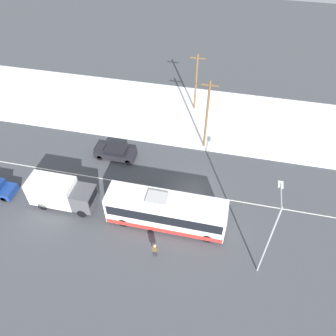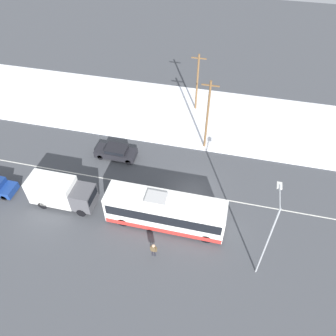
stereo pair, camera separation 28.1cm
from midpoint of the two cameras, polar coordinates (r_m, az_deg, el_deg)
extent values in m
plane|color=#424449|center=(32.93, 4.08, -4.51)|extent=(120.00, 120.00, 0.00)
cube|color=white|center=(42.47, 7.06, 8.73)|extent=(80.00, 12.66, 0.12)
cube|color=silver|center=(32.92, 4.08, -4.51)|extent=(60.00, 0.12, 0.00)
cube|color=white|center=(29.27, -0.62, -7.51)|extent=(10.66, 2.55, 2.98)
cube|color=black|center=(28.99, -0.63, -7.08)|extent=(10.23, 2.57, 1.13)
cube|color=red|center=(30.25, -0.61, -8.92)|extent=(10.55, 2.57, 0.54)
cube|color=#B2B2B2|center=(28.14, -2.24, -5.24)|extent=(1.80, 1.40, 0.24)
cylinder|color=black|center=(29.36, 6.54, -12.01)|extent=(1.00, 0.28, 1.00)
cylinder|color=black|center=(30.67, 7.13, -8.51)|extent=(1.00, 0.28, 1.00)
cylinder|color=black|center=(30.40, -8.05, -9.33)|extent=(1.00, 0.28, 1.00)
cylinder|color=black|center=(31.67, -6.76, -6.09)|extent=(1.00, 0.28, 1.00)
cube|color=silver|center=(32.69, -19.66, -3.73)|extent=(4.29, 2.30, 2.54)
cube|color=#4C4C51|center=(31.58, -14.64, -5.08)|extent=(1.90, 2.18, 1.98)
cube|color=black|center=(30.94, -13.20, -4.94)|extent=(0.06, 1.95, 0.87)
cylinder|color=black|center=(31.83, -15.01, -7.65)|extent=(0.90, 0.26, 0.90)
cylinder|color=black|center=(32.92, -13.63, -4.92)|extent=(0.90, 0.26, 0.90)
cylinder|color=black|center=(33.52, -21.17, -6.21)|extent=(0.90, 0.26, 0.90)
cylinder|color=black|center=(34.56, -19.64, -3.68)|extent=(0.90, 0.26, 0.90)
cube|color=black|center=(36.66, -9.35, 2.56)|extent=(4.53, 1.80, 0.71)
cube|color=black|center=(36.24, -9.28, 3.21)|extent=(2.36, 1.66, 0.46)
cube|color=black|center=(36.23, -9.28, 3.22)|extent=(2.17, 1.69, 0.36)
cylinder|color=black|center=(36.84, -11.99, 1.79)|extent=(0.64, 0.22, 0.64)
cylinder|color=black|center=(37.88, -11.13, 3.39)|extent=(0.64, 0.22, 0.64)
cylinder|color=black|center=(35.81, -7.21, 1.04)|extent=(0.64, 0.22, 0.64)
cylinder|color=black|center=(36.88, -6.47, 2.71)|extent=(0.64, 0.22, 0.64)
cylinder|color=black|center=(35.84, -26.88, -4.84)|extent=(0.64, 0.22, 0.64)
cylinder|color=black|center=(36.59, -25.63, -3.03)|extent=(0.64, 0.22, 0.64)
cylinder|color=#23232D|center=(28.58, -2.79, -14.56)|extent=(0.12, 0.12, 0.76)
cylinder|color=#23232D|center=(28.54, -2.32, -14.65)|extent=(0.12, 0.12, 0.76)
cube|color=brown|center=(27.96, -2.60, -13.89)|extent=(0.40, 0.22, 0.63)
sphere|color=tan|center=(27.58, -2.63, -13.41)|extent=(0.26, 0.26, 0.26)
cylinder|color=brown|center=(28.03, -3.10, -13.83)|extent=(0.10, 0.10, 0.60)
cylinder|color=brown|center=(27.95, -2.09, -14.03)|extent=(0.10, 0.10, 0.60)
cylinder|color=#9EA3A8|center=(25.61, 16.71, -12.34)|extent=(0.14, 0.14, 8.37)
cylinder|color=#9EA3A8|center=(23.17, 18.78, -4.62)|extent=(0.10, 2.20, 0.10)
cube|color=silver|center=(23.96, 18.70, -2.76)|extent=(0.36, 0.60, 0.16)
cylinder|color=brown|center=(35.46, 6.53, 8.93)|extent=(0.24, 0.24, 8.51)
cube|color=brown|center=(33.40, 7.07, 14.13)|extent=(1.80, 0.12, 0.12)
cylinder|color=brown|center=(41.90, 4.69, 14.51)|extent=(0.24, 0.24, 7.59)
cube|color=brown|center=(40.33, 4.98, 18.54)|extent=(1.80, 0.12, 0.12)
camera|label=1|loc=(0.14, -90.24, -0.24)|focal=35.00mm
camera|label=2|loc=(0.14, 89.76, 0.24)|focal=35.00mm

